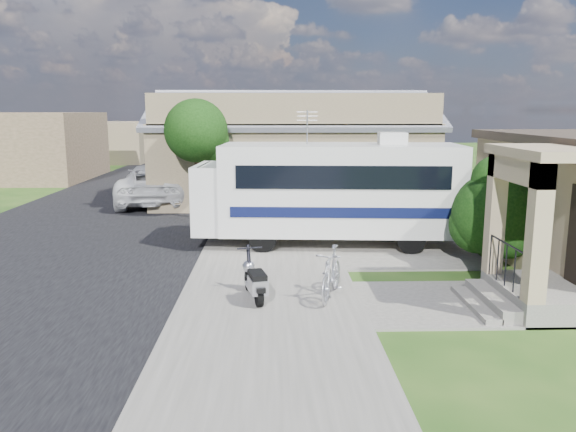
{
  "coord_description": "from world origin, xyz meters",
  "views": [
    {
      "loc": [
        -0.91,
        -12.48,
        4.13
      ],
      "look_at": [
        -0.5,
        2.5,
        1.3
      ],
      "focal_mm": 35.0,
      "sensor_mm": 36.0,
      "label": 1
    }
  ],
  "objects_px": {
    "shrub": "(496,210)",
    "garden_hose": "(482,293)",
    "scooter": "(255,281)",
    "van": "(170,169)",
    "bicycle": "(331,276)",
    "motorhome": "(330,189)",
    "pickup_truck": "(155,184)"
  },
  "relations": [
    {
      "from": "shrub",
      "to": "van",
      "type": "distance_m",
      "value": 21.02
    },
    {
      "from": "scooter",
      "to": "bicycle",
      "type": "height_order",
      "value": "scooter"
    },
    {
      "from": "scooter",
      "to": "bicycle",
      "type": "distance_m",
      "value": 1.69
    },
    {
      "from": "pickup_truck",
      "to": "garden_hose",
      "type": "xyz_separation_m",
      "value": [
        9.99,
        -13.32,
        -0.78
      ]
    },
    {
      "from": "shrub",
      "to": "garden_hose",
      "type": "bearing_deg",
      "value": -115.8
    },
    {
      "from": "shrub",
      "to": "bicycle",
      "type": "xyz_separation_m",
      "value": [
        -4.64,
        -2.61,
        -0.97
      ]
    },
    {
      "from": "motorhome",
      "to": "scooter",
      "type": "distance_m",
      "value": 5.82
    },
    {
      "from": "bicycle",
      "to": "motorhome",
      "type": "bearing_deg",
      "value": 102.11
    },
    {
      "from": "bicycle",
      "to": "van",
      "type": "height_order",
      "value": "van"
    },
    {
      "from": "bicycle",
      "to": "pickup_truck",
      "type": "relative_size",
      "value": 0.29
    },
    {
      "from": "shrub",
      "to": "scooter",
      "type": "xyz_separation_m",
      "value": [
        -6.32,
        -2.72,
        -1.05
      ]
    },
    {
      "from": "shrub",
      "to": "garden_hose",
      "type": "distance_m",
      "value": 3.16
    },
    {
      "from": "bicycle",
      "to": "van",
      "type": "relative_size",
      "value": 0.3
    },
    {
      "from": "bicycle",
      "to": "garden_hose",
      "type": "xyz_separation_m",
      "value": [
        3.41,
        0.07,
        -0.46
      ]
    },
    {
      "from": "van",
      "to": "pickup_truck",
      "type": "bearing_deg",
      "value": -82.83
    },
    {
      "from": "shrub",
      "to": "van",
      "type": "bearing_deg",
      "value": 123.86
    },
    {
      "from": "garden_hose",
      "to": "bicycle",
      "type": "bearing_deg",
      "value": -178.85
    },
    {
      "from": "pickup_truck",
      "to": "scooter",
      "type": "bearing_deg",
      "value": 102.9
    },
    {
      "from": "van",
      "to": "garden_hose",
      "type": "height_order",
      "value": "van"
    },
    {
      "from": "bicycle",
      "to": "garden_hose",
      "type": "relative_size",
      "value": 4.22
    },
    {
      "from": "shrub",
      "to": "motorhome",
      "type": "bearing_deg",
      "value": 148.6
    },
    {
      "from": "scooter",
      "to": "van",
      "type": "xyz_separation_m",
      "value": [
        -5.39,
        20.17,
        0.41
      ]
    },
    {
      "from": "scooter",
      "to": "van",
      "type": "distance_m",
      "value": 20.88
    },
    {
      "from": "bicycle",
      "to": "van",
      "type": "distance_m",
      "value": 21.27
    },
    {
      "from": "van",
      "to": "motorhome",
      "type": "bearing_deg",
      "value": -60.17
    },
    {
      "from": "pickup_truck",
      "to": "van",
      "type": "bearing_deg",
      "value": -92.84
    },
    {
      "from": "scooter",
      "to": "garden_hose",
      "type": "distance_m",
      "value": 5.11
    },
    {
      "from": "motorhome",
      "to": "shrub",
      "type": "bearing_deg",
      "value": -27.68
    },
    {
      "from": "shrub",
      "to": "bicycle",
      "type": "height_order",
      "value": "shrub"
    },
    {
      "from": "shrub",
      "to": "scooter",
      "type": "bearing_deg",
      "value": -156.71
    },
    {
      "from": "bicycle",
      "to": "van",
      "type": "bearing_deg",
      "value": 126.88
    },
    {
      "from": "shrub",
      "to": "pickup_truck",
      "type": "height_order",
      "value": "shrub"
    }
  ]
}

